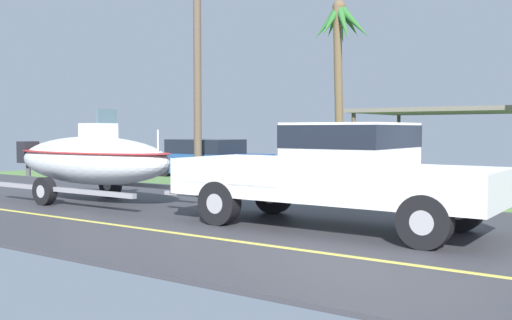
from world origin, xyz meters
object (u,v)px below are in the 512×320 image
Objects in this scene: boat_on_trailer at (91,160)px; utility_pole at (197,45)px; carport_awning at (465,112)px; parked_sedan_near at (209,159)px; palm_tree_near_left at (340,42)px; pickup_truck_towing at (350,170)px.

utility_pole is (-0.51, 4.49, 3.27)m from boat_on_trailer.
boat_on_trailer is 12.79m from carport_awning.
carport_awning is (7.65, 4.49, 1.66)m from parked_sedan_near.
boat_on_trailer reaches higher than parked_sedan_near.
carport_awning reaches higher than parked_sedan_near.
palm_tree_near_left is at bearing 88.52° from utility_pole.
parked_sedan_near is 4.64m from utility_pole.
boat_on_trailer is at bearing -180.00° from pickup_truck_towing.
boat_on_trailer is 7.26m from parked_sedan_near.
boat_on_trailer is at bearing -88.85° from palm_tree_near_left.
pickup_truck_towing is at bearing -84.15° from carport_awning.
palm_tree_near_left is (-5.85, 2.14, 3.14)m from carport_awning.
utility_pole is at bearing -131.25° from carport_awning.
carport_awning is (-1.17, 11.43, 1.30)m from pickup_truck_towing.
boat_on_trailer is 0.83× the size of palm_tree_near_left.
utility_pole reaches higher than boat_on_trailer.
utility_pole is at bearing -57.43° from parked_sedan_near.
carport_awning is 0.83× the size of utility_pole.
palm_tree_near_left is (1.80, 6.63, 4.80)m from parked_sedan_near.
carport_awning is (5.58, 11.43, 1.32)m from boat_on_trailer.
pickup_truck_towing is 0.87× the size of carport_awning.
parked_sedan_near is at bearing 141.80° from pickup_truck_towing.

